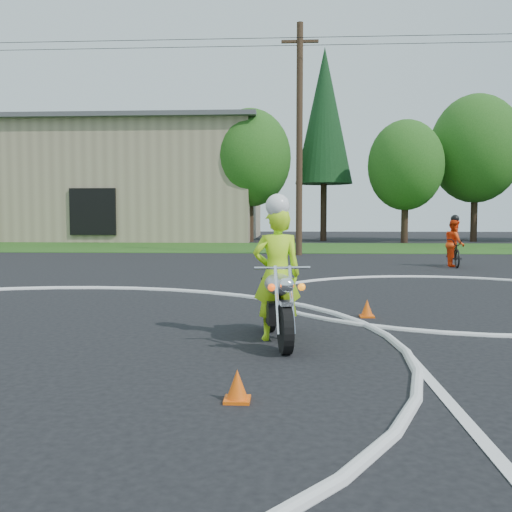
{
  "coord_description": "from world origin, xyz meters",
  "views": [
    {
      "loc": [
        4.51,
        -4.09,
        1.71
      ],
      "look_at": [
        4.03,
        4.61,
        1.1
      ],
      "focal_mm": 40.0,
      "sensor_mm": 36.0,
      "label": 1
    }
  ],
  "objects": [
    {
      "name": "warehouse",
      "position": [
        -18.0,
        39.99,
        4.16
      ],
      "size": [
        41.0,
        17.0,
        8.3
      ],
      "color": "tan",
      "rests_on": "ground"
    },
    {
      "name": "rider_primary_grp",
      "position": [
        4.37,
        3.7,
        0.97
      ],
      "size": [
        0.73,
        0.54,
        2.01
      ],
      "rotation": [
        0.0,
        0.0,
        0.17
      ],
      "color": "#BDFD1A",
      "rests_on": "ground"
    },
    {
      "name": "rider_second_grp",
      "position": [
        10.15,
        15.51,
        0.62
      ],
      "size": [
        0.79,
        1.88,
        1.76
      ],
      "rotation": [
        0.0,
        0.0,
        -0.08
      ],
      "color": "black",
      "rests_on": "ground"
    },
    {
      "name": "utility_poles",
      "position": [
        5.0,
        21.0,
        5.2
      ],
      "size": [
        41.6,
        1.12,
        10.0
      ],
      "color": "#473321",
      "rests_on": "ground"
    },
    {
      "name": "course_markings",
      "position": [
        2.17,
        4.35,
        0.01
      ],
      "size": [
        19.05,
        19.05,
        0.12
      ],
      "color": "silver",
      "rests_on": "ground"
    },
    {
      "name": "grass_strip",
      "position": [
        0.0,
        27.0,
        0.01
      ],
      "size": [
        120.0,
        10.0,
        0.02
      ],
      "primitive_type": "cube",
      "color": "#1E4714",
      "rests_on": "ground"
    },
    {
      "name": "traffic_cones",
      "position": [
        3.7,
        1.84,
        0.14
      ],
      "size": [
        20.68,
        9.63,
        0.3
      ],
      "color": "#F3580C",
      "rests_on": "ground"
    },
    {
      "name": "primary_motorcycle",
      "position": [
        4.38,
        3.57,
        0.53
      ],
      "size": [
        0.72,
        2.05,
        1.09
      ],
      "rotation": [
        0.0,
        0.0,
        0.17
      ],
      "color": "black",
      "rests_on": "ground"
    },
    {
      "name": "treeline",
      "position": [
        14.78,
        34.61,
        6.62
      ],
      "size": [
        38.2,
        8.1,
        14.52
      ],
      "color": "#382619",
      "rests_on": "ground"
    }
  ]
}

